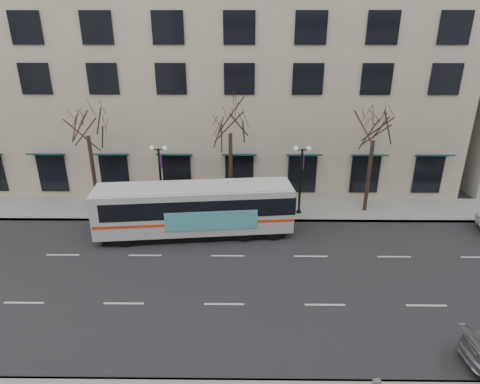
{
  "coord_description": "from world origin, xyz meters",
  "views": [
    {
      "loc": [
        0.97,
        -18.64,
        12.59
      ],
      "look_at": [
        0.74,
        2.69,
        4.0
      ],
      "focal_mm": 30.0,
      "sensor_mm": 36.0,
      "label": 1
    }
  ],
  "objects_px": {
    "tree_far_mid": "(230,120)",
    "lamp_post_left": "(161,177)",
    "city_bus": "(196,208)",
    "lamp_post_right": "(301,177)",
    "tree_far_left": "(86,122)",
    "tree_far_right": "(375,127)"
  },
  "relations": [
    {
      "from": "tree_far_mid",
      "to": "lamp_post_right",
      "type": "relative_size",
      "value": 1.64
    },
    {
      "from": "tree_far_mid",
      "to": "lamp_post_left",
      "type": "bearing_deg",
      "value": -173.15
    },
    {
      "from": "tree_far_left",
      "to": "lamp_post_right",
      "type": "bearing_deg",
      "value": -2.29
    },
    {
      "from": "tree_far_right",
      "to": "lamp_post_right",
      "type": "relative_size",
      "value": 1.55
    },
    {
      "from": "tree_far_right",
      "to": "city_bus",
      "type": "relative_size",
      "value": 0.63
    },
    {
      "from": "tree_far_left",
      "to": "lamp_post_left",
      "type": "relative_size",
      "value": 1.6
    },
    {
      "from": "tree_far_mid",
      "to": "lamp_post_left",
      "type": "relative_size",
      "value": 1.64
    },
    {
      "from": "lamp_post_right",
      "to": "tree_far_mid",
      "type": "bearing_deg",
      "value": 173.17
    },
    {
      "from": "tree_far_mid",
      "to": "city_bus",
      "type": "relative_size",
      "value": 0.66
    },
    {
      "from": "tree_far_mid",
      "to": "lamp_post_left",
      "type": "xyz_separation_m",
      "value": [
        -4.99,
        -0.6,
        -3.96
      ]
    },
    {
      "from": "tree_far_left",
      "to": "tree_far_right",
      "type": "relative_size",
      "value": 1.03
    },
    {
      "from": "tree_far_left",
      "to": "city_bus",
      "type": "height_order",
      "value": "tree_far_left"
    },
    {
      "from": "tree_far_mid",
      "to": "city_bus",
      "type": "height_order",
      "value": "tree_far_mid"
    },
    {
      "from": "lamp_post_left",
      "to": "city_bus",
      "type": "xyz_separation_m",
      "value": [
        2.84,
        -3.14,
        -1.07
      ]
    },
    {
      "from": "lamp_post_right",
      "to": "city_bus",
      "type": "bearing_deg",
      "value": -156.34
    },
    {
      "from": "tree_far_left",
      "to": "lamp_post_right",
      "type": "xyz_separation_m",
      "value": [
        15.01,
        -0.6,
        -3.75
      ]
    },
    {
      "from": "tree_far_left",
      "to": "lamp_post_left",
      "type": "distance_m",
      "value": 6.29
    },
    {
      "from": "lamp_post_left",
      "to": "lamp_post_right",
      "type": "distance_m",
      "value": 10.0
    },
    {
      "from": "lamp_post_left",
      "to": "lamp_post_right",
      "type": "height_order",
      "value": "same"
    },
    {
      "from": "tree_far_right",
      "to": "tree_far_mid",
      "type": "bearing_deg",
      "value": 180.0
    },
    {
      "from": "tree_far_mid",
      "to": "city_bus",
      "type": "xyz_separation_m",
      "value": [
        -2.15,
        -3.74,
        -5.03
      ]
    },
    {
      "from": "lamp_post_left",
      "to": "lamp_post_right",
      "type": "relative_size",
      "value": 1.0
    }
  ]
}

